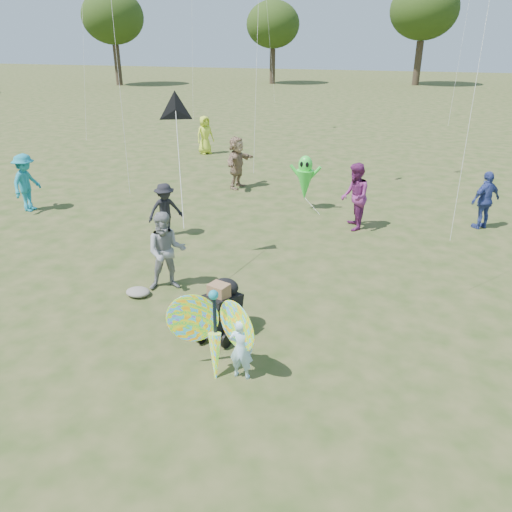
# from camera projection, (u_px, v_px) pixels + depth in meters

# --- Properties ---
(ground) EXTENTS (160.00, 160.00, 0.00)m
(ground) POSITION_uv_depth(u_px,v_px,m) (242.00, 344.00, 9.08)
(ground) COLOR #51592B
(ground) RESTS_ON ground
(child_girl) EXTENTS (0.40, 0.26, 1.08)m
(child_girl) POSITION_uv_depth(u_px,v_px,m) (241.00, 349.00, 8.01)
(child_girl) COLOR #B4E3FF
(child_girl) RESTS_ON ground
(adult_man) EXTENTS (1.07, 0.98, 1.77)m
(adult_man) POSITION_uv_depth(u_px,v_px,m) (166.00, 252.00, 10.74)
(adult_man) COLOR gray
(adult_man) RESTS_ON ground
(grey_bag) EXTENTS (0.53, 0.43, 0.17)m
(grey_bag) POSITION_uv_depth(u_px,v_px,m) (138.00, 292.00, 10.75)
(grey_bag) COLOR gray
(grey_bag) RESTS_ON ground
(crowd_b) EXTENTS (1.09, 1.07, 1.51)m
(crowd_b) POSITION_uv_depth(u_px,v_px,m) (165.00, 210.00, 13.69)
(crowd_b) COLOR black
(crowd_b) RESTS_ON ground
(crowd_c) EXTENTS (1.01, 0.95, 1.68)m
(crowd_c) POSITION_uv_depth(u_px,v_px,m) (485.00, 200.00, 14.24)
(crowd_c) COLOR #33418D
(crowd_c) RESTS_ON ground
(crowd_d) EXTENTS (0.80, 1.80, 1.87)m
(crowd_d) POSITION_uv_depth(u_px,v_px,m) (237.00, 162.00, 18.06)
(crowd_d) COLOR #98795D
(crowd_d) RESTS_ON ground
(crowd_e) EXTENTS (0.94, 1.09, 1.92)m
(crowd_e) POSITION_uv_depth(u_px,v_px,m) (355.00, 197.00, 14.14)
(crowd_e) COLOR #79286A
(crowd_e) RESTS_ON ground
(crowd_g) EXTENTS (0.97, 1.02, 1.75)m
(crowd_g) POSITION_uv_depth(u_px,v_px,m) (205.00, 135.00, 23.37)
(crowd_g) COLOR #D2E836
(crowd_g) RESTS_ON ground
(crowd_i) EXTENTS (0.78, 1.23, 1.82)m
(crowd_i) POSITION_uv_depth(u_px,v_px,m) (26.00, 183.00, 15.68)
(crowd_i) COLOR teal
(crowd_i) RESTS_ON ground
(jogging_stroller) EXTENTS (0.69, 1.12, 1.09)m
(jogging_stroller) POSITION_uv_depth(u_px,v_px,m) (221.00, 305.00, 9.15)
(jogging_stroller) COLOR black
(jogging_stroller) RESTS_ON ground
(butterfly_kite) EXTENTS (1.74, 0.75, 1.70)m
(butterfly_kite) POSITION_uv_depth(u_px,v_px,m) (215.00, 333.00, 8.06)
(butterfly_kite) COLOR orange
(butterfly_kite) RESTS_ON ground
(delta_kite_rig) EXTENTS (1.11, 1.62, 2.65)m
(delta_kite_rig) POSITION_uv_depth(u_px,v_px,m) (176.00, 111.00, 10.91)
(delta_kite_rig) COLOR black
(delta_kite_rig) RESTS_ON ground
(alien_kite) EXTENTS (1.12, 0.69, 1.74)m
(alien_kite) POSITION_uv_depth(u_px,v_px,m) (305.00, 180.00, 15.77)
(alien_kite) COLOR #35E23D
(alien_kite) RESTS_ON ground
(tree_line) EXTENTS (91.78, 33.60, 10.79)m
(tree_line) POSITION_uv_depth(u_px,v_px,m) (442.00, 15.00, 44.56)
(tree_line) COLOR #3A2D21
(tree_line) RESTS_ON ground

